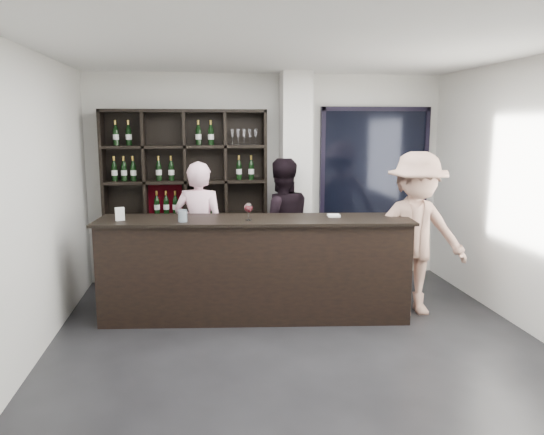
{
  "coord_description": "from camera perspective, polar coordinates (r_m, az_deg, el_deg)",
  "views": [
    {
      "loc": [
        -0.91,
        -4.72,
        2.2
      ],
      "look_at": [
        -0.15,
        1.1,
        1.17
      ],
      "focal_mm": 35.0,
      "sensor_mm": 36.0,
      "label": 1
    }
  ],
  "objects": [
    {
      "name": "floor",
      "position": [
        5.29,
        3.3,
        -14.66
      ],
      "size": [
        5.0,
        5.5,
        0.01
      ],
      "primitive_type": "cube",
      "color": "black",
      "rests_on": "ground"
    },
    {
      "name": "wine_shelf",
      "position": [
        7.36,
        -9.22,
        2.03
      ],
      "size": [
        2.2,
        0.35,
        2.4
      ],
      "primitive_type": null,
      "color": "black",
      "rests_on": "floor"
    },
    {
      "name": "structural_column",
      "position": [
        7.34,
        2.52,
        4.09
      ],
      "size": [
        0.4,
        0.4,
        2.9
      ],
      "primitive_type": "cube",
      "color": "silver",
      "rests_on": "floor"
    },
    {
      "name": "glass_panel",
      "position": [
        7.85,
        10.91,
        3.94
      ],
      "size": [
        1.6,
        0.08,
        2.1
      ],
      "color": "black",
      "rests_on": "floor"
    },
    {
      "name": "tasting_counter",
      "position": [
        6.07,
        -1.85,
        -5.48
      ],
      "size": [
        3.52,
        0.72,
        1.16
      ],
      "rotation": [
        0.0,
        0.0,
        -0.1
      ],
      "color": "black",
      "rests_on": "floor"
    },
    {
      "name": "taster_pink",
      "position": [
        6.71,
        -7.79,
        -1.49
      ],
      "size": [
        0.73,
        0.58,
        1.76
      ],
      "primitive_type": "imported",
      "rotation": [
        0.0,
        0.0,
        2.87
      ],
      "color": "#FFC4D7",
      "rests_on": "floor"
    },
    {
      "name": "taster_black",
      "position": [
        6.99,
        0.96,
        -0.88
      ],
      "size": [
        0.91,
        0.74,
        1.77
      ],
      "primitive_type": "imported",
      "rotation": [
        0.0,
        0.0,
        3.22
      ],
      "color": "black",
      "rests_on": "floor"
    },
    {
      "name": "customer",
      "position": [
        6.33,
        15.17,
        -1.76
      ],
      "size": [
        1.23,
        0.71,
        1.9
      ],
      "primitive_type": "imported",
      "rotation": [
        0.0,
        0.0,
        -0.0
      ],
      "color": "tan",
      "rests_on": "floor"
    },
    {
      "name": "wine_glass",
      "position": [
        5.81,
        -2.56,
        0.75
      ],
      "size": [
        0.1,
        0.1,
        0.22
      ],
      "primitive_type": null,
      "rotation": [
        0.0,
        0.0,
        -0.14
      ],
      "color": "white",
      "rests_on": "tasting_counter"
    },
    {
      "name": "spit_cup",
      "position": [
        5.81,
        -9.59,
        0.18
      ],
      "size": [
        0.12,
        0.12,
        0.13
      ],
      "primitive_type": "cylinder",
      "rotation": [
        0.0,
        0.0,
        0.29
      ],
      "color": "silver",
      "rests_on": "tasting_counter"
    },
    {
      "name": "napkin_stack",
      "position": [
        6.11,
        6.65,
        0.21
      ],
      "size": [
        0.14,
        0.14,
        0.02
      ],
      "primitive_type": "cube",
      "rotation": [
        0.0,
        0.0,
        -0.07
      ],
      "color": "white",
      "rests_on": "tasting_counter"
    },
    {
      "name": "card_stand",
      "position": [
        6.04,
        -16.06,
        0.36
      ],
      "size": [
        0.11,
        0.08,
        0.14
      ],
      "primitive_type": "cube",
      "rotation": [
        0.0,
        0.0,
        0.32
      ],
      "color": "white",
      "rests_on": "tasting_counter"
    }
  ]
}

